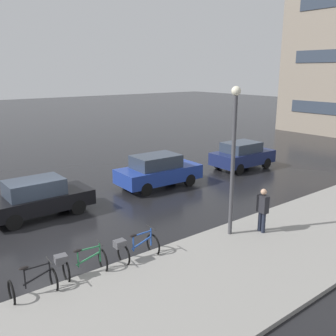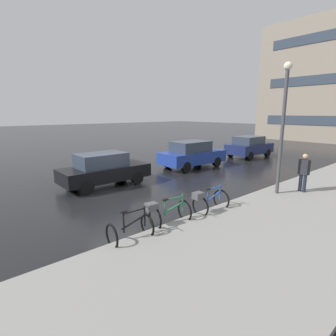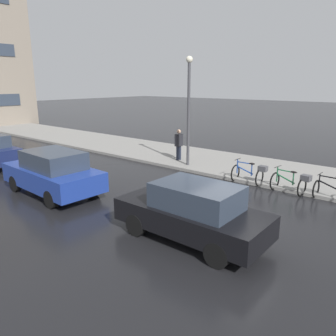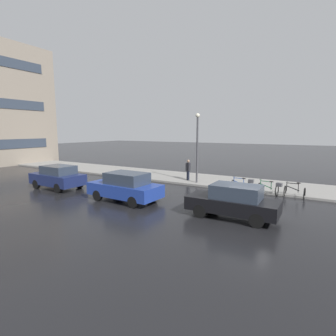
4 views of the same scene
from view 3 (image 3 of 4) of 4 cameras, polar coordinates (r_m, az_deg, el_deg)
name	(u,v)px [view 3 (image 3 of 4)]	position (r m, az deg, el deg)	size (l,w,h in m)	color
ground_plane	(234,219)	(10.71, 11.38, -8.64)	(140.00, 140.00, 0.00)	black
sidewalk_kerb	(139,149)	(21.10, -5.01, 3.36)	(4.80, 60.00, 0.14)	gray
bicycle_nearest	(332,191)	(13.26, 26.62, -3.58)	(0.74, 1.19, 0.97)	black
bicycle_second	(292,182)	(13.45, 20.77, -2.29)	(0.87, 1.49, 0.99)	black
bicycle_third	(250,173)	(14.22, 14.17, -0.86)	(0.75, 1.44, 1.01)	black
car_black	(193,212)	(8.92, 4.31, -7.61)	(1.81, 4.23, 1.60)	black
car_blue	(53,172)	(13.26, -19.41, -0.73)	(2.10, 4.44, 1.70)	navy
pedestrian	(179,144)	(17.52, 1.88, 4.22)	(0.42, 0.28, 1.79)	#1E2333
streetlamp	(189,103)	(16.16, 3.62, 11.20)	(0.32, 0.32, 5.40)	#424247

